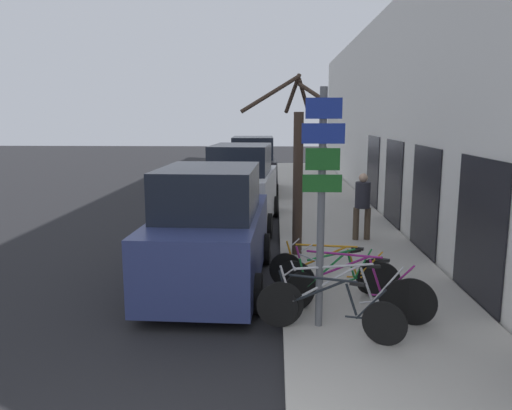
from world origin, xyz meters
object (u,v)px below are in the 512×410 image
(signpost, at_px, (322,196))
(bicycle_3, at_px, (337,280))
(bicycle_2, at_px, (351,288))
(parked_car_2, at_px, (253,169))
(bicycle_4, at_px, (332,272))
(parked_car_1, at_px, (242,189))
(street_tree, at_px, (297,167))
(bicycle_0, at_px, (329,309))
(parked_car_0, at_px, (211,232))
(bicycle_1, at_px, (341,299))
(pedestrian_near, at_px, (362,202))

(signpost, relative_size, bicycle_3, 1.89)
(bicycle_2, distance_m, bicycle_3, 0.53)
(parked_car_2, bearing_deg, signpost, -84.63)
(bicycle_4, relative_size, parked_car_2, 0.51)
(parked_car_1, distance_m, street_tree, 3.89)
(bicycle_0, xyz_separation_m, parked_car_2, (-1.67, 13.39, 0.57))
(parked_car_1, bearing_deg, bicycle_0, -73.80)
(signpost, height_order, parked_car_0, signpost)
(bicycle_1, bearing_deg, bicycle_2, -29.13)
(bicycle_0, height_order, parked_car_2, parked_car_2)
(bicycle_2, xyz_separation_m, parked_car_0, (-2.39, 1.67, 0.47))
(bicycle_1, distance_m, pedestrian_near, 5.42)
(bicycle_1, xyz_separation_m, bicycle_4, (0.03, 1.38, -0.03))
(signpost, distance_m, street_tree, 3.91)
(bicycle_3, distance_m, bicycle_4, 0.40)
(parked_car_0, bearing_deg, pedestrian_near, 44.83)
(parked_car_2, height_order, street_tree, street_tree)
(pedestrian_near, bearing_deg, street_tree, 35.04)
(bicycle_1, distance_m, bicycle_4, 1.38)
(bicycle_4, xyz_separation_m, street_tree, (-0.52, 2.51, 1.57))
(signpost, distance_m, parked_car_1, 7.61)
(bicycle_0, xyz_separation_m, street_tree, (-0.29, 4.19, 1.59))
(parked_car_0, bearing_deg, signpost, -47.38)
(parked_car_2, bearing_deg, bicycle_1, -83.22)
(bicycle_3, bearing_deg, street_tree, -21.32)
(pedestrian_near, relative_size, street_tree, 0.42)
(bicycle_4, xyz_separation_m, parked_car_2, (-1.90, 11.71, 0.56))
(parked_car_0, relative_size, street_tree, 1.16)
(signpost, bearing_deg, parked_car_1, 102.38)
(bicycle_1, xyz_separation_m, street_tree, (-0.50, 3.89, 1.55))
(bicycle_1, relative_size, parked_car_2, 0.58)
(bicycle_3, relative_size, parked_car_2, 0.42)
(bicycle_0, bearing_deg, parked_car_2, 31.86)
(bicycle_0, relative_size, bicycle_1, 0.80)
(bicycle_4, relative_size, parked_car_0, 0.48)
(bicycle_0, distance_m, parked_car_0, 3.18)
(parked_car_1, bearing_deg, parked_car_2, 92.76)
(bicycle_4, xyz_separation_m, pedestrian_near, (1.15, 3.88, 0.58))
(pedestrian_near, bearing_deg, bicycle_2, 74.35)
(signpost, bearing_deg, bicycle_1, 2.88)
(parked_car_1, relative_size, pedestrian_near, 2.85)
(bicycle_0, bearing_deg, bicycle_1, -9.95)
(bicycle_2, height_order, bicycle_4, bicycle_2)
(signpost, xyz_separation_m, bicycle_2, (0.53, 0.50, -1.51))
(bicycle_3, distance_m, parked_car_2, 12.28)
(bicycle_1, bearing_deg, parked_car_1, 9.22)
(street_tree, bearing_deg, parked_car_0, -133.95)
(pedestrian_near, height_order, street_tree, street_tree)
(pedestrian_near, xyz_separation_m, street_tree, (-1.67, -1.37, 0.99))
(pedestrian_near, bearing_deg, parked_car_2, -72.85)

